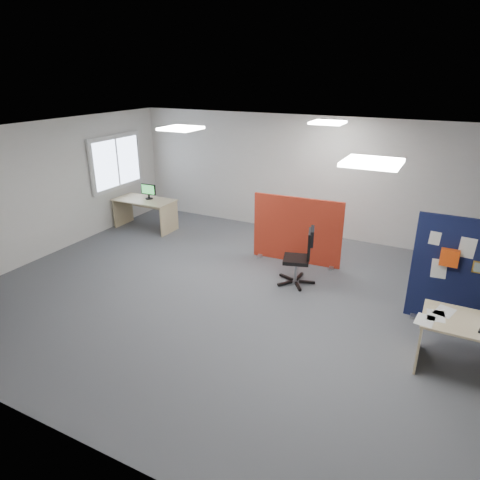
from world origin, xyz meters
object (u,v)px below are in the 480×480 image
at_px(second_desk, 146,207).
at_px(monitor_second, 148,191).
at_px(red_divider, 297,231).
at_px(office_chair, 303,253).

distance_m(second_desk, monitor_second, 0.40).
relative_size(red_divider, office_chair, 1.70).
distance_m(second_desk, office_chair, 4.48).
xyz_separation_m(second_desk, monitor_second, (0.07, 0.06, 0.39)).
distance_m(red_divider, second_desk, 3.92).
relative_size(monitor_second, office_chair, 0.38).
relative_size(second_desk, monitor_second, 3.68).
distance_m(monitor_second, office_chair, 4.44).
height_order(red_divider, monitor_second, red_divider).
distance_m(red_divider, monitor_second, 3.87).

